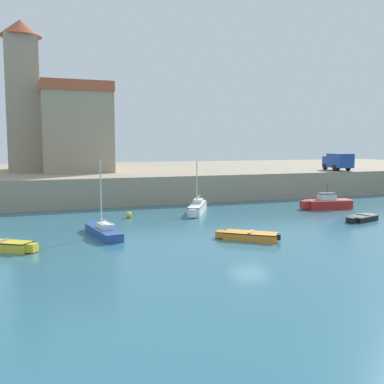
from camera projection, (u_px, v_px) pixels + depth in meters
ground_plane at (250, 238)px, 30.33m from camera, size 200.00×200.00×0.00m
quay_seawall at (127, 178)px, 65.70m from camera, size 120.00×40.00×2.97m
sailboat_white_0 at (197, 207)px, 41.79m from camera, size 3.86×6.18×4.85m
motorboat_red_1 at (327, 203)px, 44.37m from camera, size 5.26×2.21×2.48m
dinghy_orange_2 at (249, 236)px, 29.86m from camera, size 3.84×3.46×0.60m
sailboat_blue_3 at (103, 230)px, 31.16m from camera, size 1.88×5.82×5.33m
dinghy_black_4 at (362, 218)px, 37.36m from camera, size 3.56×2.14×0.55m
dinghy_yellow_5 at (5, 246)px, 26.78m from camera, size 3.65×2.92×0.67m
mooring_buoy at (129, 215)px, 38.87m from camera, size 0.54×0.54×0.54m
church at (65, 124)px, 58.15m from camera, size 12.52×17.08×18.14m
truck_on_quay at (338, 161)px, 58.01m from camera, size 2.57×4.50×2.20m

